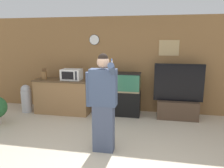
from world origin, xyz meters
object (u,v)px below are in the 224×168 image
knife_block (44,75)px  tv_on_stand (178,103)px  counter_island (63,96)px  person_standing (103,102)px  microwave (72,74)px  aquarium_on_stand (121,94)px  trash_bin (26,98)px

knife_block → tv_on_stand: bearing=2.7°
counter_island → person_standing: person_standing is taller
counter_island → microwave: (0.26, 0.02, 0.61)m
counter_island → person_standing: size_ratio=0.86×
knife_block → tv_on_stand: (3.53, 0.16, -0.64)m
aquarium_on_stand → person_standing: 2.01m
tv_on_stand → microwave: bearing=-178.0°
microwave → knife_block: size_ratio=1.64×
aquarium_on_stand → tv_on_stand: (1.44, -0.02, -0.16)m
microwave → tv_on_stand: bearing=2.0°
aquarium_on_stand → counter_island: bearing=-175.2°
counter_island → microwave: size_ratio=2.90×
tv_on_stand → trash_bin: bearing=-176.8°
person_standing → trash_bin: bearing=146.4°
microwave → person_standing: (1.30, -1.86, -0.16)m
counter_island → tv_on_stand: 3.03m
aquarium_on_stand → tv_on_stand: tv_on_stand is taller
counter_island → trash_bin: (-1.04, -0.12, -0.07)m
tv_on_stand → trash_bin: (-4.07, -0.23, -0.01)m
person_standing → trash_bin: (-2.60, 1.72, -0.52)m
tv_on_stand → knife_block: bearing=-177.3°
knife_block → trash_bin: knife_block is taller
microwave → tv_on_stand: size_ratio=0.37×
microwave → knife_block: 0.76m
counter_island → knife_block: 0.76m
knife_block → tv_on_stand: 3.59m
aquarium_on_stand → knife_block: bearing=-174.9°
aquarium_on_stand → tv_on_stand: 1.45m
microwave → aquarium_on_stand: 1.42m
knife_block → person_standing: (2.06, -1.79, -0.13)m
counter_island → trash_bin: bearing=-173.4°
microwave → trash_bin: microwave is taller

